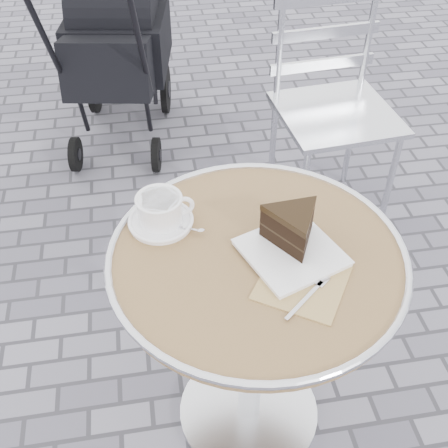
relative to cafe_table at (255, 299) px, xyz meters
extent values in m
plane|color=slate|center=(0.00, 0.00, -0.57)|extent=(80.00, 80.00, 0.00)
cylinder|color=silver|center=(0.00, 0.00, -0.55)|extent=(0.44, 0.44, 0.03)
cylinder|color=silver|center=(0.00, 0.00, -0.20)|extent=(0.07, 0.07, 0.67)
cylinder|color=tan|center=(0.00, 0.00, 0.15)|extent=(0.70, 0.70, 0.03)
torus|color=silver|center=(0.00, 0.00, 0.16)|extent=(0.72, 0.72, 0.02)
cylinder|color=white|center=(-0.22, 0.15, 0.17)|extent=(0.16, 0.16, 0.01)
cylinder|color=white|center=(-0.22, 0.15, 0.21)|extent=(0.12, 0.12, 0.07)
torus|color=white|center=(-0.16, 0.15, 0.21)|extent=(0.06, 0.02, 0.06)
cylinder|color=beige|center=(-0.22, 0.15, 0.24)|extent=(0.10, 0.10, 0.01)
cube|color=tan|center=(0.08, -0.11, 0.16)|extent=(0.26, 0.26, 0.00)
cube|color=white|center=(0.08, -0.02, 0.17)|extent=(0.26, 0.26, 0.01)
cylinder|color=silver|center=(0.36, 0.72, -0.32)|extent=(0.03, 0.03, 0.50)
cylinder|color=silver|center=(0.73, 0.75, -0.32)|extent=(0.03, 0.03, 0.50)
cylinder|color=silver|center=(0.32, 1.10, -0.32)|extent=(0.03, 0.03, 0.50)
cylinder|color=silver|center=(0.70, 1.13, -0.32)|extent=(0.03, 0.03, 0.50)
cube|color=silver|center=(0.53, 0.92, -0.06)|extent=(0.48, 0.48, 0.02)
cube|color=black|center=(-0.33, 1.68, -0.11)|extent=(0.50, 0.69, 0.38)
cylinder|color=black|center=(-0.58, 1.44, -0.48)|extent=(0.06, 0.17, 0.17)
cylinder|color=black|center=(-0.19, 1.37, -0.48)|extent=(0.06, 0.17, 0.17)
cylinder|color=black|center=(-0.48, 2.00, -0.43)|extent=(0.08, 0.27, 0.26)
cylinder|color=black|center=(-0.09, 1.93, -0.43)|extent=(0.08, 0.27, 0.26)
camera|label=1|loc=(-0.23, -0.91, 1.11)|focal=45.00mm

